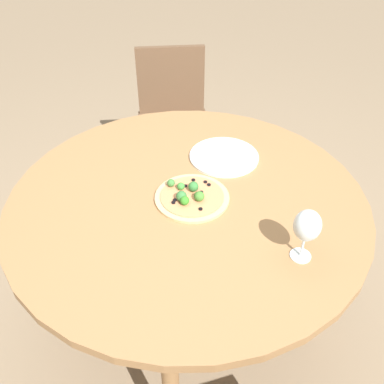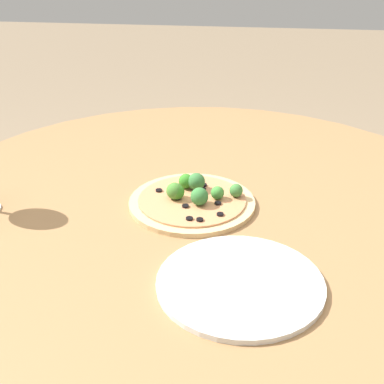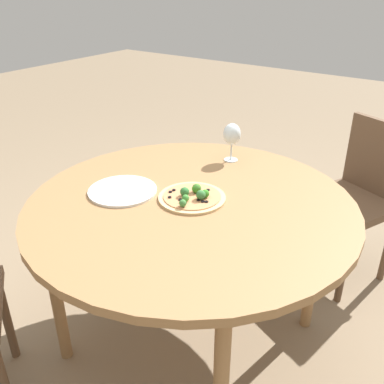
# 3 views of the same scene
# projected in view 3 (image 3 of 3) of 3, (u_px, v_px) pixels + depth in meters

# --- Properties ---
(ground_plane) EXTENTS (12.00, 12.00, 0.00)m
(ground_plane) POSITION_uv_depth(u_px,v_px,m) (191.00, 338.00, 1.98)
(ground_plane) COLOR #847056
(dining_table) EXTENTS (1.27, 1.27, 0.72)m
(dining_table) POSITION_uv_depth(u_px,v_px,m) (191.00, 214.00, 1.67)
(dining_table) COLOR olive
(dining_table) RESTS_ON ground_plane
(chair) EXTENTS (0.53, 0.53, 0.85)m
(chair) POSITION_uv_depth(u_px,v_px,m) (357.00, 195.00, 2.23)
(chair) COLOR brown
(chair) RESTS_ON ground_plane
(pizza) EXTENTS (0.26, 0.26, 0.05)m
(pizza) POSITION_uv_depth(u_px,v_px,m) (192.00, 196.00, 1.66)
(pizza) COLOR tan
(pizza) RESTS_ON dining_table
(wine_glass) EXTENTS (0.08, 0.08, 0.18)m
(wine_glass) POSITION_uv_depth(u_px,v_px,m) (232.00, 135.00, 1.95)
(wine_glass) COLOR silver
(wine_glass) RESTS_ON dining_table
(plate_near) EXTENTS (0.28, 0.28, 0.01)m
(plate_near) POSITION_uv_depth(u_px,v_px,m) (123.00, 191.00, 1.72)
(plate_near) COLOR silver
(plate_near) RESTS_ON dining_table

